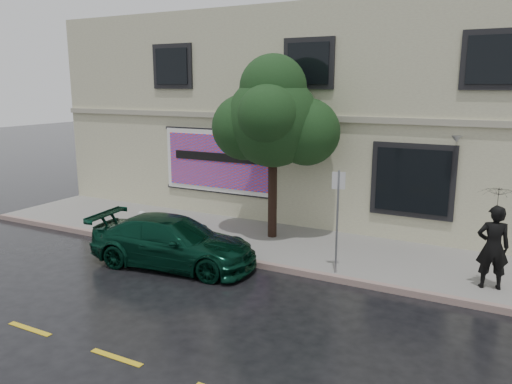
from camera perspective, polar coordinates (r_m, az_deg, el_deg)
The scene contains 12 objects.
ground at distance 11.79m, azimuth -3.74°, elevation -10.73°, with size 90.00×90.00×0.00m, color black.
sidewalk at distance 14.46m, azimuth 3.04°, elevation -6.03°, with size 20.00×3.50×0.15m, color gray.
curb at distance 12.98m, azimuth -0.24°, elevation -8.16°, with size 20.00×0.18×0.16m, color slate.
road_marking at distance 9.31m, azimuth -15.65°, elevation -17.76°, with size 19.00×0.12×0.01m, color gold.
building at distance 19.14m, azimuth 10.51°, elevation 8.71°, with size 20.00×8.12×7.00m.
billboard at distance 16.93m, azimuth -4.36°, elevation 3.53°, with size 4.30×0.16×2.20m.
car at distance 13.03m, azimuth -9.44°, elevation -5.63°, with size 1.93×4.38×1.27m, color black.
pedestrian at distance 12.16m, azimuth 25.45°, elevation -5.71°, with size 0.69×0.45×1.89m, color black.
umbrella at distance 11.86m, azimuth 26.00°, elevation 0.11°, with size 0.85×0.85×0.63m, color black.
street_tree at distance 14.33m, azimuth 1.95°, elevation 8.07°, with size 2.65×2.65×4.76m.
fire_hydrant at distance 15.21m, azimuth -12.87°, elevation -3.60°, with size 0.32×0.30×0.79m.
sign_pole at distance 11.88m, azimuth 9.30°, elevation -2.26°, with size 0.30×0.12×2.50m.
Camera 1 is at (5.74, -9.23, 4.58)m, focal length 35.00 mm.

